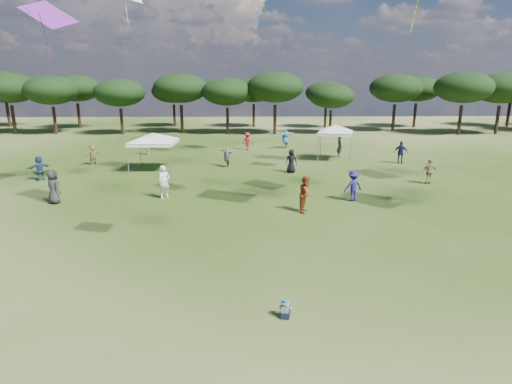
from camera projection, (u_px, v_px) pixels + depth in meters
ground at (265, 362)px, 10.23m from camera, size 140.00×140.00×0.00m
tree_line at (267, 89)px, 54.74m from camera, size 108.78×17.63×7.77m
tent_left at (153, 134)px, 31.27m from camera, size 6.42×6.42×3.08m
tent_right at (336, 126)px, 35.19m from camera, size 5.36×5.36×3.27m
toddler at (285, 309)px, 12.07m from camera, size 0.41×0.44×0.56m
festival_crowd at (235, 157)px, 32.35m from camera, size 27.49×22.50×1.89m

